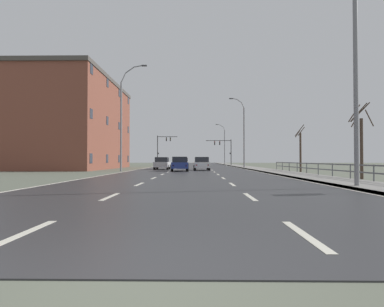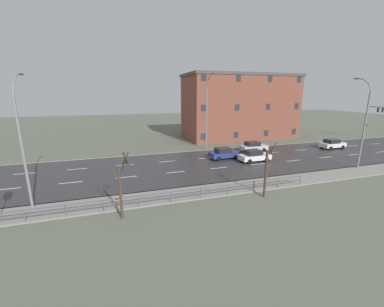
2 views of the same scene
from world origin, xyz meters
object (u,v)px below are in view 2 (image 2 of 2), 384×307
Objects in this scene: street_lamp_left_bank at (207,114)px; car_near_left at (254,156)px; traffic_signal_left at (372,116)px; street_lamp_midground at (363,126)px; car_far_right at (224,153)px; car_far_left at (332,144)px; brick_building at (239,106)px; street_lamp_foreground at (23,146)px; car_distant at (253,146)px.

car_near_left is at bearing 21.95° from street_lamp_left_bank.
street_lamp_left_bank is 34.56m from traffic_signal_left.
street_lamp_midground is 0.91× the size of street_lamp_left_bank.
car_far_right is 4.00m from car_near_left.
car_near_left is (2.88, -16.20, 0.00)m from car_far_left.
brick_building reaches higher than street_lamp_left_bank.
street_lamp_foreground is 29.13m from car_distant.
traffic_signal_left is 1.54× the size of car_far_right.
car_near_left is 19.42m from brick_building.
car_near_left is at bearing -75.52° from traffic_signal_left.
street_lamp_midground is 2.53× the size of car_far_left.
traffic_signal_left reaches higher than car_near_left.
car_far_left is 1.00× the size of car_near_left.
street_lamp_midground is 12.62m from car_near_left.
car_far_left is at bearing -70.91° from traffic_signal_left.
traffic_signal_left is at bearing 124.28° from street_lamp_midground.
street_lamp_foreground is 0.89× the size of street_lamp_left_bank.
car_near_left is at bearing -29.82° from car_distant.
car_far_right is (-8.72, 20.43, -4.20)m from street_lamp_foreground.
brick_building reaches higher than car_near_left.
street_lamp_foreground reaches higher than car_far_right.
traffic_signal_left is at bearing 96.02° from car_far_right.
car_near_left is (8.03, -31.10, -3.56)m from traffic_signal_left.
traffic_signal_left is at bearing 89.17° from street_lamp_left_bank.
traffic_signal_left is 32.31m from car_near_left.
traffic_signal_left is 1.55× the size of car_near_left.
street_lamp_foreground is 22.61m from car_far_right.
car_far_right is (-8.76, -13.20, -4.34)m from street_lamp_midground.
car_far_left is (-0.46, 19.39, 0.00)m from car_far_right.
street_lamp_foreground is at bearing -76.89° from car_near_left.
street_lamp_foreground is at bearing -78.38° from car_far_left.
traffic_signal_left is at bearing 107.73° from car_far_left.
car_distant is at bearing 113.02° from street_lamp_foreground.
brick_building reaches higher than car_far_left.
street_lamp_midground is at bearing 89.94° from street_lamp_foreground.
traffic_signal_left is at bearing 96.75° from car_distant.
street_lamp_left_bank reaches higher than street_lamp_midground.
car_far_right is 1.01× the size of car_near_left.
street_lamp_foreground reaches higher than traffic_signal_left.
street_lamp_foreground is at bearing -66.44° from car_distant.
street_lamp_midground reaches higher than car_far_right.
brick_building is at bearing -172.51° from street_lamp_midground.
traffic_signal_left is at bearing 104.68° from street_lamp_foreground.
street_lamp_foreground is 2.44× the size of car_far_right.
traffic_signal_left is at bearing 68.98° from brick_building.
car_distant is (-2.09, -13.29, 0.00)m from car_far_left.
brick_building is at bearing 156.46° from car_near_left.
car_distant is (3.07, -28.19, -3.56)m from traffic_signal_left.
street_lamp_left_bank is 13.59m from brick_building.
street_lamp_left_bank is 7.78m from car_far_right.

